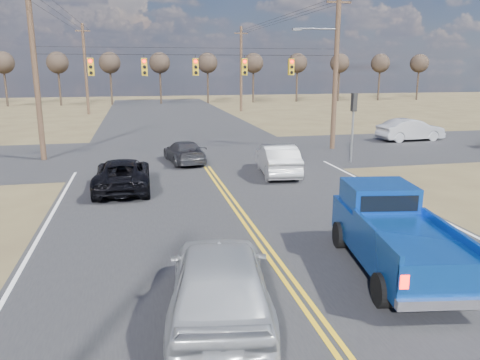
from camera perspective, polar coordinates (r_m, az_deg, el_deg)
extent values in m
plane|color=brown|center=(12.40, 5.61, -11.70)|extent=(160.00, 160.00, 0.00)
cube|color=#28282B|center=(21.61, -2.53, -0.58)|extent=(14.00, 120.00, 0.02)
cube|color=#28282B|center=(29.35, -5.22, 3.16)|extent=(120.00, 12.00, 0.02)
cylinder|color=#473323|center=(29.16, -23.67, 11.92)|extent=(0.32, 0.32, 10.00)
cylinder|color=#473323|center=(31.28, 11.59, 12.80)|extent=(0.32, 0.32, 10.00)
cube|color=#473323|center=(31.52, 11.97, 20.45)|extent=(1.60, 0.12, 0.12)
cylinder|color=black|center=(28.87, -5.48, 14.95)|extent=(18.00, 0.02, 0.02)
cylinder|color=black|center=(28.89, -5.50, 15.74)|extent=(18.00, 0.02, 0.02)
cube|color=#B28C14|center=(28.75, -17.72, 13.00)|extent=(0.34, 0.24, 1.00)
cylinder|color=#FF0C05|center=(28.61, -17.79, 13.66)|extent=(0.20, 0.06, 0.20)
cylinder|color=black|center=(28.61, -17.74, 13.00)|extent=(0.20, 0.06, 0.20)
cylinder|color=black|center=(28.61, -17.69, 12.34)|extent=(0.20, 0.06, 0.20)
cube|color=black|center=(28.59, -17.81, 13.88)|extent=(0.24, 0.14, 0.03)
cube|color=#B28C14|center=(28.65, -11.58, 13.35)|extent=(0.34, 0.24, 1.00)
cylinder|color=#FF0C05|center=(28.51, -11.61, 14.02)|extent=(0.20, 0.06, 0.20)
cylinder|color=black|center=(28.51, -11.57, 13.35)|extent=(0.20, 0.06, 0.20)
cylinder|color=black|center=(28.51, -11.54, 12.69)|extent=(0.20, 0.06, 0.20)
cube|color=black|center=(28.49, -11.61, 14.24)|extent=(0.24, 0.14, 0.03)
cube|color=#B28C14|center=(28.87, -5.45, 13.56)|extent=(0.34, 0.24, 1.00)
cylinder|color=#FF0C05|center=(28.73, -5.43, 14.22)|extent=(0.20, 0.06, 0.20)
cylinder|color=black|center=(28.73, -5.41, 13.56)|extent=(0.20, 0.06, 0.20)
cylinder|color=black|center=(28.73, -5.40, 12.90)|extent=(0.20, 0.06, 0.20)
cube|color=black|center=(28.70, -5.43, 14.44)|extent=(0.24, 0.14, 0.03)
cube|color=#B28C14|center=(29.39, 0.53, 13.62)|extent=(0.34, 0.24, 1.00)
cylinder|color=#FF0C05|center=(29.25, 0.60, 14.27)|extent=(0.20, 0.06, 0.20)
cylinder|color=black|center=(29.25, 0.60, 13.62)|extent=(0.20, 0.06, 0.20)
cylinder|color=black|center=(29.25, 0.59, 12.97)|extent=(0.20, 0.06, 0.20)
cube|color=black|center=(29.22, 0.61, 14.48)|extent=(0.24, 0.14, 0.03)
cube|color=#B28C14|center=(30.20, 6.25, 13.54)|extent=(0.34, 0.24, 1.00)
cylinder|color=#FF0C05|center=(30.07, 6.35, 14.17)|extent=(0.20, 0.06, 0.20)
cylinder|color=black|center=(30.06, 6.34, 13.54)|extent=(0.20, 0.06, 0.20)
cylinder|color=black|center=(30.06, 6.32, 12.91)|extent=(0.20, 0.06, 0.20)
cube|color=black|center=(30.04, 6.38, 14.38)|extent=(0.24, 0.14, 0.03)
cylinder|color=slate|center=(27.10, 13.52, 5.40)|extent=(0.12, 0.12, 3.20)
cube|color=black|center=(26.92, 13.73, 9.19)|extent=(0.24, 0.34, 1.00)
cylinder|color=slate|center=(30.83, 9.33, 17.73)|extent=(2.80, 0.10, 0.10)
cube|color=slate|center=(30.38, 6.93, 17.77)|extent=(0.55, 0.22, 0.14)
cylinder|color=#473323|center=(56.91, -18.31, 12.64)|extent=(0.32, 0.32, 10.00)
cube|color=#473323|center=(57.04, -18.64, 16.85)|extent=(1.60, 0.12, 0.12)
cylinder|color=#473323|center=(58.02, 0.14, 13.31)|extent=(0.32, 0.32, 10.00)
cube|color=#473323|center=(58.15, 0.14, 17.45)|extent=(1.60, 0.12, 0.12)
cylinder|color=#33261C|center=(72.81, -26.67, 10.18)|extent=(0.28, 0.28, 5.50)
sphere|color=#2D231C|center=(72.77, -26.94, 12.65)|extent=(3.00, 3.00, 3.00)
cylinder|color=#33261C|center=(71.46, -21.14, 10.67)|extent=(0.28, 0.28, 5.50)
sphere|color=#2D231C|center=(71.42, -21.36, 13.18)|extent=(3.00, 3.00, 3.00)
cylinder|color=#33261C|center=(70.78, -15.44, 11.06)|extent=(0.28, 0.28, 5.50)
sphere|color=#2D231C|center=(70.73, -15.60, 13.61)|extent=(3.00, 3.00, 3.00)
cylinder|color=#33261C|center=(70.78, -9.67, 11.35)|extent=(0.28, 0.28, 5.50)
sphere|color=#2D231C|center=(70.74, -9.77, 13.90)|extent=(3.00, 3.00, 3.00)
cylinder|color=#33261C|center=(71.47, -3.94, 11.53)|extent=(0.28, 0.28, 5.50)
sphere|color=#2D231C|center=(71.43, -3.98, 14.05)|extent=(3.00, 3.00, 3.00)
cylinder|color=#33261C|center=(72.84, 1.63, 11.59)|extent=(0.28, 0.28, 5.50)
sphere|color=#2D231C|center=(72.80, 1.64, 14.07)|extent=(3.00, 3.00, 3.00)
cylinder|color=#33261C|center=(74.83, 6.94, 11.55)|extent=(0.28, 0.28, 5.50)
sphere|color=#2D231C|center=(74.79, 7.01, 13.96)|extent=(3.00, 3.00, 3.00)
cylinder|color=#33261C|center=(77.41, 11.94, 11.43)|extent=(0.28, 0.28, 5.50)
sphere|color=#2D231C|center=(77.37, 12.06, 13.76)|extent=(3.00, 3.00, 3.00)
cylinder|color=#33261C|center=(80.52, 16.58, 11.24)|extent=(0.28, 0.28, 5.50)
sphere|color=#2D231C|center=(80.48, 16.74, 13.47)|extent=(3.00, 3.00, 3.00)
cylinder|color=#33261C|center=(84.09, 20.85, 11.00)|extent=(0.28, 0.28, 5.50)
sphere|color=#2D231C|center=(84.06, 21.03, 13.14)|extent=(3.00, 3.00, 3.00)
cylinder|color=black|center=(11.28, 17.01, -12.73)|extent=(0.44, 0.84, 0.80)
cylinder|color=black|center=(12.04, 25.67, -11.80)|extent=(0.44, 0.84, 0.80)
cylinder|color=black|center=(14.41, 12.18, -6.56)|extent=(0.44, 0.84, 0.80)
cylinder|color=black|center=(15.01, 19.19, -6.20)|extent=(0.44, 0.84, 0.80)
cube|color=#0E4099|center=(12.94, 18.43, -6.97)|extent=(2.82, 5.62, 0.99)
cube|color=#0E4099|center=(13.98, 16.55, -1.80)|extent=(2.08, 1.96, 0.72)
cube|color=black|center=(13.24, 17.73, -2.74)|extent=(1.58, 0.31, 0.45)
cube|color=#0E4099|center=(11.50, 16.13, -6.23)|extent=(0.62, 3.25, 0.20)
cube|color=#0E4099|center=(12.25, 24.54, -5.73)|extent=(0.62, 3.25, 0.20)
cube|color=#0E4099|center=(10.63, 23.77, -10.85)|extent=(1.98, 0.40, 0.60)
cube|color=silver|center=(10.81, 23.66, -13.65)|extent=(2.04, 0.50, 0.22)
cube|color=#FF0C05|center=(10.27, 19.39, -11.64)|extent=(0.19, 0.09, 0.30)
imported|color=#B0B4B9|center=(10.11, -2.48, -12.16)|extent=(2.87, 5.51, 1.79)
imported|color=black|center=(21.15, -14.14, 0.66)|extent=(2.41, 5.09, 1.40)
imported|color=#BBBBBB|center=(23.57, 4.62, 2.50)|extent=(2.18, 4.84, 1.54)
imported|color=#303135|center=(26.68, -6.83, 3.42)|extent=(2.30, 4.47, 1.24)
imported|color=#B2B3BA|center=(36.71, 20.07, 5.77)|extent=(2.10, 5.03, 1.62)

